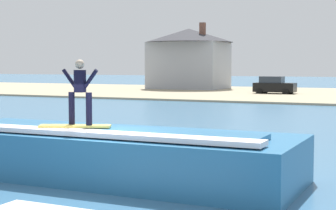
{
  "coord_description": "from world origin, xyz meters",
  "views": [
    {
      "loc": [
        7.31,
        -11.52,
        2.99
      ],
      "look_at": [
        -0.31,
        4.68,
        1.69
      ],
      "focal_mm": 58.71,
      "sensor_mm": 36.0,
      "label": 1
    }
  ],
  "objects_px": {
    "surfer": "(80,88)",
    "car_near_shore": "(274,86)",
    "wave_crest": "(108,153)",
    "tree_short_bushy": "(202,53)",
    "surfboard": "(75,126)",
    "house_with_chimney": "(189,55)"
  },
  "relations": [
    {
      "from": "wave_crest",
      "to": "house_with_chimney",
      "type": "relative_size",
      "value": 0.96
    },
    {
      "from": "house_with_chimney",
      "to": "wave_crest",
      "type": "bearing_deg",
      "value": -69.37
    },
    {
      "from": "house_with_chimney",
      "to": "surfer",
      "type": "bearing_deg",
      "value": -70.09
    },
    {
      "from": "car_near_shore",
      "to": "house_with_chimney",
      "type": "relative_size",
      "value": 0.38
    },
    {
      "from": "wave_crest",
      "to": "tree_short_bushy",
      "type": "height_order",
      "value": "tree_short_bushy"
    },
    {
      "from": "car_near_shore",
      "to": "tree_short_bushy",
      "type": "distance_m",
      "value": 12.29
    },
    {
      "from": "surfboard",
      "to": "tree_short_bushy",
      "type": "xyz_separation_m",
      "value": [
        -15.49,
        48.0,
        3.02
      ]
    },
    {
      "from": "surfer",
      "to": "tree_short_bushy",
      "type": "bearing_deg",
      "value": 108.04
    },
    {
      "from": "tree_short_bushy",
      "to": "wave_crest",
      "type": "bearing_deg",
      "value": -71.24
    },
    {
      "from": "house_with_chimney",
      "to": "tree_short_bushy",
      "type": "relative_size",
      "value": 1.69
    },
    {
      "from": "wave_crest",
      "to": "tree_short_bushy",
      "type": "relative_size",
      "value": 1.62
    },
    {
      "from": "car_near_shore",
      "to": "wave_crest",
      "type": "bearing_deg",
      "value": -81.71
    },
    {
      "from": "surfer",
      "to": "tree_short_bushy",
      "type": "relative_size",
      "value": 0.27
    },
    {
      "from": "surfboard",
      "to": "house_with_chimney",
      "type": "distance_m",
      "value": 52.03
    },
    {
      "from": "surfboard",
      "to": "surfer",
      "type": "relative_size",
      "value": 1.09
    },
    {
      "from": "surfboard",
      "to": "tree_short_bushy",
      "type": "relative_size",
      "value": 0.3
    },
    {
      "from": "surfer",
      "to": "house_with_chimney",
      "type": "relative_size",
      "value": 0.16
    },
    {
      "from": "surfboard",
      "to": "house_with_chimney",
      "type": "relative_size",
      "value": 0.18
    },
    {
      "from": "surfer",
      "to": "tree_short_bushy",
      "type": "xyz_separation_m",
      "value": [
        -15.61,
        47.93,
        2.04
      ]
    },
    {
      "from": "surfboard",
      "to": "car_near_shore",
      "type": "relative_size",
      "value": 0.46
    },
    {
      "from": "wave_crest",
      "to": "tree_short_bushy",
      "type": "xyz_separation_m",
      "value": [
        -16.1,
        47.4,
        3.78
      ]
    },
    {
      "from": "surfer",
      "to": "car_near_shore",
      "type": "relative_size",
      "value": 0.42
    }
  ]
}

